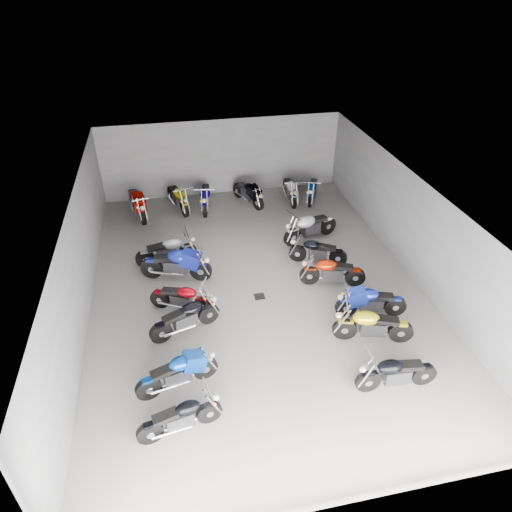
# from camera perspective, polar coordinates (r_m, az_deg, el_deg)

# --- Properties ---
(ground) EXTENTS (14.00, 14.00, 0.00)m
(ground) POSITION_cam_1_polar(r_m,az_deg,el_deg) (14.37, 0.02, -3.88)
(ground) COLOR gray
(ground) RESTS_ON ground
(wall_back) EXTENTS (10.00, 0.10, 3.20)m
(wall_back) POSITION_cam_1_polar(r_m,az_deg,el_deg) (19.66, -4.24, 12.20)
(wall_back) COLOR gray
(wall_back) RESTS_ON ground
(wall_left) EXTENTS (0.10, 14.00, 3.20)m
(wall_left) POSITION_cam_1_polar(r_m,az_deg,el_deg) (13.52, -21.20, -0.86)
(wall_left) COLOR gray
(wall_left) RESTS_ON ground
(wall_right) EXTENTS (0.10, 14.00, 3.20)m
(wall_right) POSITION_cam_1_polar(r_m,az_deg,el_deg) (15.15, 18.92, 3.50)
(wall_right) COLOR gray
(wall_right) RESTS_ON ground
(ceiling) EXTENTS (10.00, 14.00, 0.04)m
(ceiling) POSITION_cam_1_polar(r_m,az_deg,el_deg) (12.67, 0.03, 7.76)
(ceiling) COLOR black
(ceiling) RESTS_ON wall_back
(drain_grate) EXTENTS (0.32, 0.32, 0.01)m
(drain_grate) POSITION_cam_1_polar(r_m,az_deg,el_deg) (13.98, 0.44, -5.08)
(drain_grate) COLOR black
(drain_grate) RESTS_ON ground
(motorcycle_left_a) EXTENTS (1.89, 0.53, 0.84)m
(motorcycle_left_a) POSITION_cam_1_polar(r_m,az_deg,el_deg) (10.49, -9.39, -19.24)
(motorcycle_left_a) COLOR black
(motorcycle_left_a) RESTS_ON ground
(motorcycle_left_b) EXTENTS (2.00, 0.66, 0.89)m
(motorcycle_left_b) POSITION_cam_1_polar(r_m,az_deg,el_deg) (11.27, -9.72, -14.16)
(motorcycle_left_b) COLOR black
(motorcycle_left_b) RESTS_ON ground
(motorcycle_left_c) EXTENTS (1.97, 0.85, 0.90)m
(motorcycle_left_c) POSITION_cam_1_polar(r_m,az_deg,el_deg) (12.64, -8.76, -7.62)
(motorcycle_left_c) COLOR black
(motorcycle_left_c) RESTS_ON ground
(motorcycle_left_d) EXTENTS (1.80, 0.93, 0.85)m
(motorcycle_left_d) POSITION_cam_1_polar(r_m,az_deg,el_deg) (13.38, -9.25, -5.17)
(motorcycle_left_d) COLOR black
(motorcycle_left_d) RESTS_ON ground
(motorcycle_left_e) EXTENTS (2.24, 0.82, 1.01)m
(motorcycle_left_e) POSITION_cam_1_polar(r_m,az_deg,el_deg) (14.63, -9.89, -1.02)
(motorcycle_left_e) COLOR black
(motorcycle_left_e) RESTS_ON ground
(motorcycle_left_f) EXTENTS (2.06, 0.46, 0.91)m
(motorcycle_left_f) POSITION_cam_1_polar(r_m,az_deg,el_deg) (15.47, -11.06, 0.67)
(motorcycle_left_f) COLOR black
(motorcycle_left_f) RESTS_ON ground
(motorcycle_right_a) EXTENTS (2.02, 0.42, 0.89)m
(motorcycle_right_a) POSITION_cam_1_polar(r_m,az_deg,el_deg) (11.60, 17.10, -13.77)
(motorcycle_right_a) COLOR black
(motorcycle_right_a) RESTS_ON ground
(motorcycle_right_b) EXTENTS (2.09, 0.73, 0.94)m
(motorcycle_right_b) POSITION_cam_1_polar(r_m,az_deg,el_deg) (12.63, 14.34, -8.38)
(motorcycle_right_b) COLOR black
(motorcycle_right_b) RESTS_ON ground
(motorcycle_right_c) EXTENTS (2.04, 0.54, 0.90)m
(motorcycle_right_c) POSITION_cam_1_polar(r_m,az_deg,el_deg) (13.41, 14.11, -5.59)
(motorcycle_right_c) COLOR black
(motorcycle_right_c) RESTS_ON ground
(motorcycle_right_d) EXTENTS (2.01, 0.67, 0.90)m
(motorcycle_right_d) POSITION_cam_1_polar(r_m,az_deg,el_deg) (14.39, 9.47, -1.93)
(motorcycle_right_d) COLOR black
(motorcycle_right_d) RESTS_ON ground
(motorcycle_right_e) EXTENTS (1.85, 0.88, 0.86)m
(motorcycle_right_e) POSITION_cam_1_polar(r_m,az_deg,el_deg) (15.34, 7.66, 0.61)
(motorcycle_right_e) COLOR black
(motorcycle_right_e) RESTS_ON ground
(motorcycle_right_f) EXTENTS (2.18, 0.89, 0.99)m
(motorcycle_right_f) POSITION_cam_1_polar(r_m,az_deg,el_deg) (16.56, 6.75, 3.65)
(motorcycle_right_f) COLOR black
(motorcycle_right_f) RESTS_ON ground
(motorcycle_back_a) EXTENTS (0.72, 2.34, 1.04)m
(motorcycle_back_a) POSITION_cam_1_polar(r_m,az_deg,el_deg) (18.66, -14.63, 6.47)
(motorcycle_back_a) COLOR black
(motorcycle_back_a) RESTS_ON ground
(motorcycle_back_b) EXTENTS (0.76, 2.15, 0.97)m
(motorcycle_back_b) POSITION_cam_1_polar(r_m,az_deg,el_deg) (18.83, -9.73, 7.22)
(motorcycle_back_b) COLOR black
(motorcycle_back_b) RESTS_ON ground
(motorcycle_back_c) EXTENTS (0.54, 2.18, 0.96)m
(motorcycle_back_c) POSITION_cam_1_polar(r_m,az_deg,el_deg) (18.74, -6.33, 7.37)
(motorcycle_back_c) COLOR black
(motorcycle_back_c) RESTS_ON ground
(motorcycle_back_d) EXTENTS (0.96, 1.93, 0.91)m
(motorcycle_back_d) POSITION_cam_1_polar(r_m,az_deg,el_deg) (19.04, -0.97, 7.91)
(motorcycle_back_d) COLOR black
(motorcycle_back_d) RESTS_ON ground
(motorcycle_back_e) EXTENTS (0.43, 2.09, 0.92)m
(motorcycle_back_e) POSITION_cam_1_polar(r_m,az_deg,el_deg) (19.34, 4.28, 8.27)
(motorcycle_back_e) COLOR black
(motorcycle_back_e) RESTS_ON ground
(motorcycle_back_f) EXTENTS (0.95, 1.88, 0.88)m
(motorcycle_back_f) POSITION_cam_1_polar(r_m,az_deg,el_deg) (19.50, 7.07, 8.26)
(motorcycle_back_f) COLOR black
(motorcycle_back_f) RESTS_ON ground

